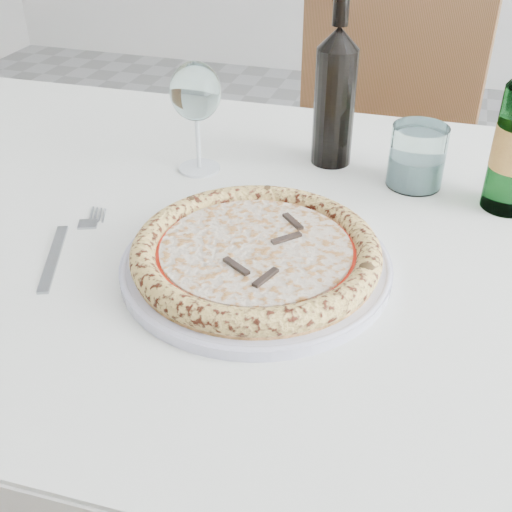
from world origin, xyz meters
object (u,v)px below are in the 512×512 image
object	(u,v)px
chair_far	(368,150)
plate	(256,264)
dining_table	(277,279)
wine_bottle	(335,95)
pizza	(256,252)
tumbler	(416,160)
wine_glass	(196,95)

from	to	relation	value
chair_far	plate	xyz separation A→B (m)	(-0.02, -0.88, 0.23)
dining_table	wine_bottle	size ratio (longest dim) A/B	6.00
dining_table	pizza	distance (m)	0.15
dining_table	plate	world-z (taller)	plate
pizza	wine_bottle	xyz separation A→B (m)	(0.02, 0.33, 0.08)
dining_table	tumbler	world-z (taller)	tumbler
chair_far	wine_glass	world-z (taller)	chair_far
plate	pizza	size ratio (longest dim) A/B	1.09
chair_far	wine_bottle	world-z (taller)	wine_bottle
pizza	tumbler	size ratio (longest dim) A/B	3.26
dining_table	chair_far	size ratio (longest dim) A/B	1.66
chair_far	tumbler	world-z (taller)	chair_far
tumbler	dining_table	bearing A→B (deg)	-130.97
plate	wine_bottle	size ratio (longest dim) A/B	1.27
plate	pizza	bearing A→B (deg)	160.64
pizza	wine_glass	distance (m)	0.30
wine_glass	wine_bottle	xyz separation A→B (m)	(0.19, 0.09, -0.01)
chair_far	pizza	world-z (taller)	chair_far
dining_table	plate	xyz separation A→B (m)	(0.00, -0.10, 0.09)
plate	wine_glass	distance (m)	0.31
plate	pizza	world-z (taller)	pizza
tumbler	wine_bottle	xyz separation A→B (m)	(-0.14, 0.04, 0.07)
pizza	dining_table	bearing A→B (deg)	89.99
dining_table	plate	distance (m)	0.14
tumbler	chair_far	bearing A→B (deg)	103.11
wine_bottle	plate	bearing A→B (deg)	-94.29
dining_table	tumbler	bearing A→B (deg)	49.03
dining_table	wine_glass	distance (m)	0.30
wine_glass	wine_bottle	size ratio (longest dim) A/B	0.66
chair_far	wine_bottle	xyz separation A→B (m)	(0.00, -0.56, 0.33)
wine_glass	tumbler	distance (m)	0.34
wine_glass	tumbler	xyz separation A→B (m)	(0.33, 0.05, -0.08)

